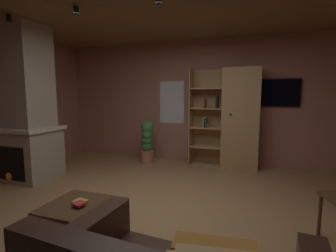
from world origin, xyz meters
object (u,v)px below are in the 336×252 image
bookshelf_cabinet (236,119)px  potted_floor_plant (147,140)px  stone_fireplace (24,111)px  coffee_table (82,213)px  table_book_0 (80,201)px  table_book_1 (79,204)px  wall_mounted_tv (274,93)px

bookshelf_cabinet → potted_floor_plant: (-1.82, -0.21, -0.49)m
stone_fireplace → potted_floor_plant: bearing=46.3°
bookshelf_cabinet → coffee_table: bookshelf_cabinet is taller
table_book_0 → potted_floor_plant: potted_floor_plant is taller
table_book_1 → potted_floor_plant: potted_floor_plant is taller
stone_fireplace → bookshelf_cabinet: 3.87m
table_book_0 → potted_floor_plant: (-0.58, 2.95, 0.07)m
coffee_table → wall_mounted_tv: bearing=61.2°
table_book_1 → wall_mounted_tv: 4.07m
table_book_0 → wall_mounted_tv: size_ratio=0.13×
bookshelf_cabinet → coffee_table: bearing=-110.4°
table_book_0 → potted_floor_plant: bearing=101.1°
table_book_1 → potted_floor_plant: (-0.63, 3.04, 0.05)m
stone_fireplace → table_book_1: size_ratio=24.90×
table_book_0 → coffee_table: bearing=-37.5°
coffee_table → wall_mounted_tv: wall_mounted_tv is taller
stone_fireplace → potted_floor_plant: 2.37m
stone_fireplace → bookshelf_cabinet: size_ratio=1.32×
table_book_0 → wall_mounted_tv: 4.03m
table_book_0 → wall_mounted_tv: wall_mounted_tv is taller
bookshelf_cabinet → table_book_0: 3.44m
table_book_0 → wall_mounted_tv: (1.93, 3.37, 1.08)m
stone_fireplace → table_book_1: bearing=-32.4°
bookshelf_cabinet → table_book_0: (-1.25, -3.16, -0.57)m
table_book_1 → stone_fireplace: bearing=147.6°
coffee_table → table_book_1: table_book_1 is taller
wall_mounted_tv → table_book_0: bearing=-119.8°
potted_floor_plant → bookshelf_cabinet: bearing=6.4°
bookshelf_cabinet → coffee_table: (-1.19, -3.20, -0.66)m
bookshelf_cabinet → table_book_1: (-1.19, -3.24, -0.55)m
bookshelf_cabinet → wall_mounted_tv: bookshelf_cabinet is taller
stone_fireplace → coffee_table: 2.72m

